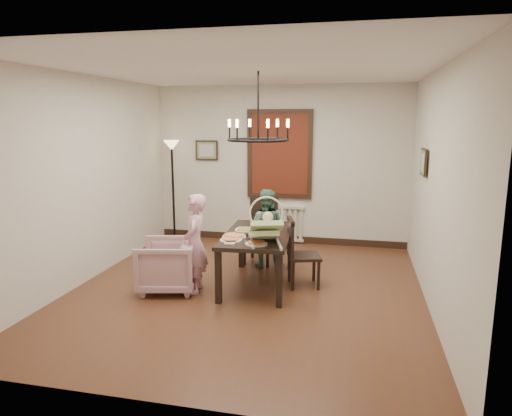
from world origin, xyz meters
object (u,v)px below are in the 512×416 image
at_px(chair_far, 260,230).
at_px(chair_right, 304,252).
at_px(floor_lamp, 173,192).
at_px(armchair, 167,265).
at_px(drinking_glass, 271,225).
at_px(baby_bouncer, 265,228).
at_px(dining_table, 258,239).
at_px(seated_man, 265,235).
at_px(elderly_woman, 195,252).

xyz_separation_m(chair_far, chair_right, (0.79, -0.87, -0.05)).
height_order(chair_right, floor_lamp, floor_lamp).
bearing_deg(floor_lamp, armchair, -69.37).
bearing_deg(drinking_glass, baby_bouncer, -84.86).
bearing_deg(drinking_glass, dining_table, -124.69).
bearing_deg(seated_man, baby_bouncer, 98.37).
bearing_deg(floor_lamp, dining_table, -43.58).
distance_m(chair_far, armchair, 1.70).
height_order(chair_far, armchair, chair_far).
relative_size(seated_man, floor_lamp, 0.55).
relative_size(armchair, floor_lamp, 0.41).
xyz_separation_m(chair_right, baby_bouncer, (-0.41, -0.59, 0.45)).
bearing_deg(seated_man, elderly_woman, 58.06).
bearing_deg(elderly_woman, dining_table, 108.05).
bearing_deg(armchair, elderly_woman, 81.41).
xyz_separation_m(dining_table, drinking_glass, (0.13, 0.19, 0.15)).
bearing_deg(baby_bouncer, chair_right, 38.24).
height_order(armchair, seated_man, seated_man).
bearing_deg(dining_table, seated_man, 91.38).
relative_size(elderly_woman, drinking_glass, 7.79).
relative_size(armchair, seated_man, 0.75).
bearing_deg(dining_table, chair_far, 97.69).
distance_m(dining_table, elderly_woman, 0.85).
bearing_deg(baby_bouncer, armchair, 161.48).
distance_m(baby_bouncer, floor_lamp, 3.24).
xyz_separation_m(dining_table, elderly_woman, (-0.74, -0.41, -0.10)).
relative_size(seated_man, drinking_glass, 7.20).
height_order(elderly_woman, seated_man, elderly_woman).
xyz_separation_m(seated_man, floor_lamp, (-1.94, 1.10, 0.41)).
bearing_deg(baby_bouncer, dining_table, 95.37).
xyz_separation_m(chair_right, floor_lamp, (-2.61, 1.80, 0.43)).
bearing_deg(floor_lamp, elderly_woman, -61.45).
bearing_deg(chair_right, floor_lamp, 39.52).
relative_size(dining_table, drinking_glass, 11.55).
distance_m(dining_table, drinking_glass, 0.28).
bearing_deg(dining_table, baby_bouncer, -71.22).
height_order(elderly_woman, baby_bouncer, baby_bouncer).
distance_m(dining_table, armchair, 1.24).
relative_size(dining_table, seated_man, 1.60).
height_order(dining_table, floor_lamp, floor_lamp).
xyz_separation_m(chair_far, drinking_glass, (0.32, -0.78, 0.27)).
distance_m(chair_far, seated_man, 0.21).
relative_size(seated_man, baby_bouncer, 1.61).
distance_m(chair_far, floor_lamp, 2.08).
height_order(armchair, elderly_woman, elderly_woman).
relative_size(chair_far, baby_bouncer, 1.71).
bearing_deg(seated_man, dining_table, 91.54).
relative_size(chair_far, floor_lamp, 0.58).
height_order(baby_bouncer, drinking_glass, baby_bouncer).
bearing_deg(armchair, drinking_glass, 104.20).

